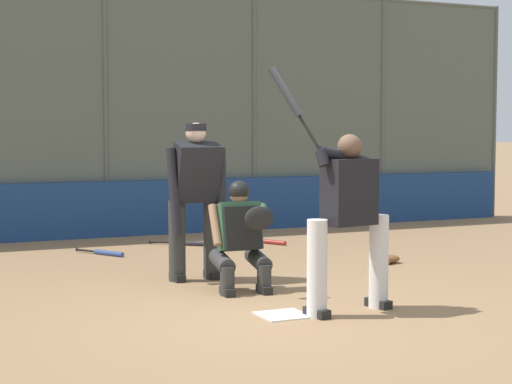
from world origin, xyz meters
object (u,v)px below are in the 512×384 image
at_px(catcher_behind_plate, 241,234).
at_px(fielding_glove_on_dirt, 389,259).
at_px(spare_bat_near_backstop, 105,253).
at_px(spare_bat_third_base_side, 185,243).
at_px(umpire_home, 196,196).
at_px(batter_at_plate, 348,216).
at_px(spare_bat_by_padding, 268,242).

bearing_deg(catcher_behind_plate, fielding_glove_on_dirt, -152.77).
xyz_separation_m(spare_bat_near_backstop, spare_bat_third_base_side, (-1.30, -0.46, 0.00)).
distance_m(spare_bat_near_backstop, fielding_glove_on_dirt, 3.75).
height_order(umpire_home, fielding_glove_on_dirt, umpire_home).
xyz_separation_m(batter_at_plate, spare_bat_third_base_side, (-0.16, -4.89, -0.86)).
distance_m(catcher_behind_plate, spare_bat_by_padding, 3.75).
bearing_deg(fielding_glove_on_dirt, batter_at_plate, 49.56).
relative_size(catcher_behind_plate, spare_bat_by_padding, 1.53).
bearing_deg(umpire_home, fielding_glove_on_dirt, -177.17).
xyz_separation_m(catcher_behind_plate, spare_bat_third_base_side, (-0.65, -3.57, -0.56)).
height_order(spare_bat_third_base_side, fielding_glove_on_dirt, fielding_glove_on_dirt).
height_order(catcher_behind_plate, spare_bat_by_padding, catcher_behind_plate).
relative_size(catcher_behind_plate, umpire_home, 0.66).
relative_size(spare_bat_by_padding, fielding_glove_on_dirt, 2.50).
bearing_deg(spare_bat_by_padding, umpire_home, -69.26).
bearing_deg(spare_bat_third_base_side, fielding_glove_on_dirt, -17.56).
relative_size(catcher_behind_plate, fielding_glove_on_dirt, 3.82).
relative_size(spare_bat_near_backstop, fielding_glove_on_dirt, 2.57).
xyz_separation_m(umpire_home, spare_bat_by_padding, (-2.02, -2.41, -0.91)).
height_order(batter_at_plate, catcher_behind_plate, batter_at_plate).
bearing_deg(spare_bat_third_base_side, spare_bat_by_padding, 22.37).
distance_m(batter_at_plate, umpire_home, 2.25).
bearing_deg(fielding_glove_on_dirt, spare_bat_near_backstop, -35.21).
distance_m(catcher_behind_plate, spare_bat_third_base_side, 3.67).
xyz_separation_m(batter_at_plate, umpire_home, (0.69, -2.14, 0.05)).
xyz_separation_m(batter_at_plate, spare_bat_by_padding, (-1.33, -4.55, -0.86)).
distance_m(spare_bat_by_padding, spare_bat_third_base_side, 1.22).
bearing_deg(batter_at_plate, fielding_glove_on_dirt, -139.80).
bearing_deg(spare_bat_third_base_side, batter_at_plate, -53.39).
bearing_deg(catcher_behind_plate, batter_at_plate, 116.36).
height_order(catcher_behind_plate, spare_bat_third_base_side, catcher_behind_plate).
bearing_deg(fielding_glove_on_dirt, spare_bat_by_padding, -75.37).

